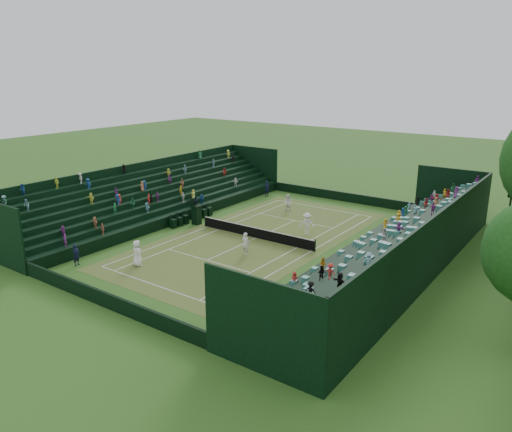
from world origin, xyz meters
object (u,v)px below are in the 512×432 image
object	(u,v)px
player_near_east	(246,244)
player_far_west	(288,203)
player_far_east	(307,224)
tennis_net	(256,232)
umpire_chair	(196,212)
player_near_west	(137,253)

from	to	relation	value
player_near_east	player_far_west	bearing A→B (deg)	-70.75
player_far_west	player_far_east	bearing A→B (deg)	-37.38
tennis_net	player_far_west	bearing A→B (deg)	104.48
umpire_chair	player_far_west	xyz separation A→B (m)	(4.66, 8.71, -0.28)
player_near_east	player_far_east	xyz separation A→B (m)	(1.36, 7.20, 0.06)
umpire_chair	player_far_east	bearing A→B (deg)	18.85
player_near_west	player_far_east	size ratio (longest dim) A/B	1.01
player_near_west	player_far_west	world-z (taller)	player_near_west
player_near_west	umpire_chair	bearing A→B (deg)	-57.21
player_far_east	umpire_chair	bearing A→B (deg)	169.45
umpire_chair	player_near_east	distance (m)	9.40
player_near_east	player_far_east	world-z (taller)	player_far_east
tennis_net	player_far_east	distance (m)	4.64
tennis_net	player_near_west	bearing A→B (deg)	-108.86
player_near_east	player_near_west	bearing A→B (deg)	53.27
umpire_chair	player_near_west	xyz separation A→B (m)	(3.45, -10.27, -0.18)
umpire_chair	player_far_east	xyz separation A→B (m)	(9.96, 3.40, -0.18)
umpire_chair	player_near_east	bearing A→B (deg)	-23.85
player_near_west	player_far_west	xyz separation A→B (m)	(1.21, 18.98, -0.10)
umpire_chair	player_far_west	distance (m)	9.88
player_near_east	tennis_net	bearing A→B (deg)	-64.06
player_near_west	player_far_east	distance (m)	15.14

